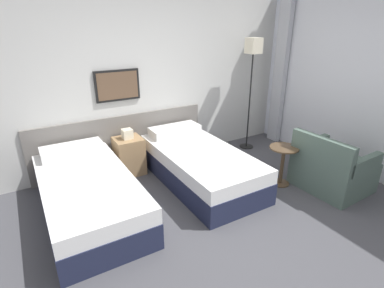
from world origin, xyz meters
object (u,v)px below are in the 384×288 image
at_px(bed_near_door, 88,194).
at_px(nightstand, 129,155).
at_px(bed_near_window, 199,165).
at_px(floor_lamp, 253,59).
at_px(side_table, 283,159).
at_px(armchair, 332,170).

bearing_deg(bed_near_door, nightstand, 44.02).
xyz_separation_m(bed_near_door, bed_near_window, (1.53, 0.00, 0.00)).
xyz_separation_m(bed_near_door, floor_lamp, (2.93, 0.62, 1.30)).
relative_size(nightstand, side_table, 1.25).
distance_m(side_table, armchair, 0.66).
bearing_deg(side_table, bed_near_door, 165.14).
xyz_separation_m(bed_near_window, floor_lamp, (1.40, 0.62, 1.30)).
distance_m(bed_near_window, side_table, 1.15).
distance_m(bed_near_window, armchair, 1.79).
distance_m(floor_lamp, side_table, 1.80).
xyz_separation_m(bed_near_window, nightstand, (-0.76, 0.74, 0.04)).
distance_m(nightstand, armchair, 2.85).
bearing_deg(side_table, bed_near_window, 145.06).
bearing_deg(nightstand, armchair, -39.55).
xyz_separation_m(bed_near_door, armchair, (2.96, -1.07, 0.02)).
xyz_separation_m(nightstand, side_table, (1.70, -1.39, 0.09)).
relative_size(floor_lamp, side_table, 3.39).
bearing_deg(nightstand, bed_near_window, -44.02).
height_order(nightstand, floor_lamp, floor_lamp).
xyz_separation_m(bed_near_window, side_table, (0.94, -0.65, 0.13)).
height_order(bed_near_window, floor_lamp, floor_lamp).
distance_m(bed_near_door, floor_lamp, 3.27).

